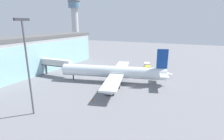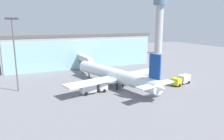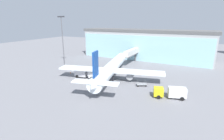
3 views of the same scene
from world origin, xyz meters
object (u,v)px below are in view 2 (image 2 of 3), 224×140
at_px(jet_bridge, 85,60).
at_px(apron_light_mast, 14,49).
at_px(catering_truck, 93,88).
at_px(baggage_cart, 149,82).
at_px(safety_cone_wingtip, 63,94).
at_px(airplane, 116,75).
at_px(safety_cone_nose, 128,93).
at_px(control_tower, 159,20).
at_px(fuel_truck, 182,80).

distance_m(jet_bridge, apron_light_mast, 28.89).
height_order(catering_truck, baggage_cart, catering_truck).
xyz_separation_m(apron_light_mast, safety_cone_wingtip, (10.18, -8.72, -11.15)).
bearing_deg(airplane, baggage_cart, -111.81).
xyz_separation_m(baggage_cart, safety_cone_nose, (-10.60, -5.76, -0.23)).
relative_size(baggage_cart, safety_cone_nose, 5.86).
height_order(control_tower, apron_light_mast, control_tower).
relative_size(fuel_truck, safety_cone_nose, 13.86).
xyz_separation_m(apron_light_mast, fuel_truck, (44.40, -14.29, -9.96)).
distance_m(airplane, safety_cone_wingtip, 15.64).
bearing_deg(safety_cone_nose, safety_cone_wingtip, 156.20).
relative_size(airplane, catering_truck, 4.89).
bearing_deg(fuel_truck, baggage_cart, -44.92).
distance_m(control_tower, baggage_cart, 73.17).
xyz_separation_m(jet_bridge, baggage_cart, (11.81, -24.03, -4.10)).
bearing_deg(apron_light_mast, catering_truck, -30.83).
distance_m(apron_light_mast, safety_cone_wingtip, 17.44).
bearing_deg(safety_cone_nose, control_tower, 47.26).
bearing_deg(safety_cone_wingtip, catering_truck, -13.46).
distance_m(safety_cone_nose, safety_cone_wingtip, 16.54).
distance_m(airplane, baggage_cart, 10.95).
bearing_deg(safety_cone_nose, baggage_cart, 28.53).
distance_m(fuel_truck, safety_cone_wingtip, 34.69).
distance_m(apron_light_mast, catering_truck, 22.76).
bearing_deg(jet_bridge, fuel_truck, -144.13).
bearing_deg(control_tower, catering_truck, -138.90).
relative_size(catering_truck, baggage_cart, 2.31).
height_order(catering_truck, safety_cone_wingtip, catering_truck).
height_order(catering_truck, fuel_truck, same).
height_order(jet_bridge, safety_cone_nose, jet_bridge).
relative_size(control_tower, catering_truck, 4.40).
height_order(control_tower, fuel_truck, control_tower).
xyz_separation_m(catering_truck, safety_cone_nose, (7.74, -4.91, -1.19)).
distance_m(baggage_cart, safety_cone_wingtip, 25.75).
height_order(catering_truck, safety_cone_nose, catering_truck).
distance_m(apron_light_mast, fuel_truck, 47.70).
distance_m(jet_bridge, fuel_truck, 35.27).
relative_size(jet_bridge, apron_light_mast, 0.68).
distance_m(apron_light_mast, safety_cone_nose, 31.66).
height_order(apron_light_mast, safety_cone_wingtip, apron_light_mast).
distance_m(jet_bridge, airplane, 22.40).
distance_m(fuel_truck, baggage_cart, 9.73).
height_order(airplane, fuel_truck, airplane).
xyz_separation_m(airplane, fuel_truck, (18.91, -6.35, -1.92)).
bearing_deg(fuel_truck, catering_truck, -24.26).
relative_size(baggage_cart, safety_cone_wingtip, 5.86).
bearing_deg(safety_cone_wingtip, baggage_cart, -2.04).
xyz_separation_m(catering_truck, baggage_cart, (18.34, 0.85, -0.97)).
bearing_deg(control_tower, baggage_cart, -129.60).
bearing_deg(apron_light_mast, fuel_truck, -17.84).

